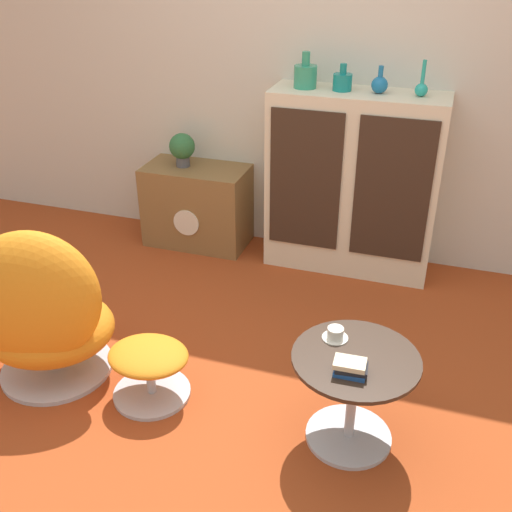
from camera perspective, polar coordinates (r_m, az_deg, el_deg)
name	(u,v)px	position (r m, az deg, el deg)	size (l,w,h in m)	color
ground_plane	(231,398)	(2.98, -2.41, -13.40)	(12.00, 12.00, 0.00)	#9E3D19
wall_back	(322,57)	(3.92, 6.35, 18.33)	(6.40, 0.06, 2.60)	beige
sideboard	(352,184)	(3.86, 9.16, 6.80)	(1.06, 0.38, 1.16)	beige
tv_console	(197,205)	(4.25, -5.61, 4.81)	(0.71, 0.40, 0.57)	brown
egg_chair	(42,315)	(3.05, -19.74, -5.34)	(0.78, 0.75, 0.85)	#B7B7BC
ottoman	(149,363)	(2.92, -10.15, -10.04)	(0.39, 0.37, 0.28)	#B7B7BC
coffee_table	(353,389)	(2.63, 9.22, -12.39)	(0.54, 0.54, 0.45)	#B7B7BC
vase_leftmost	(305,75)	(3.74, 4.73, 16.77)	(0.14, 0.14, 0.21)	#2D8E6B
vase_inner_left	(342,81)	(3.69, 8.24, 16.14)	(0.11, 0.11, 0.16)	#147A75
vase_inner_right	(380,84)	(3.66, 11.69, 15.73)	(0.10, 0.10, 0.16)	#196699
vase_rightmost	(422,87)	(3.65, 15.49, 15.21)	(0.07, 0.07, 0.20)	teal
potted_plant	(182,148)	(4.14, -7.05, 10.20)	(0.17, 0.17, 0.23)	#4C4C51
teacup	(335,334)	(2.60, 7.56, -7.40)	(0.11, 0.11, 0.05)	silver
book_stack	(351,367)	(2.42, 8.99, -10.43)	(0.14, 0.10, 0.06)	#1E478C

